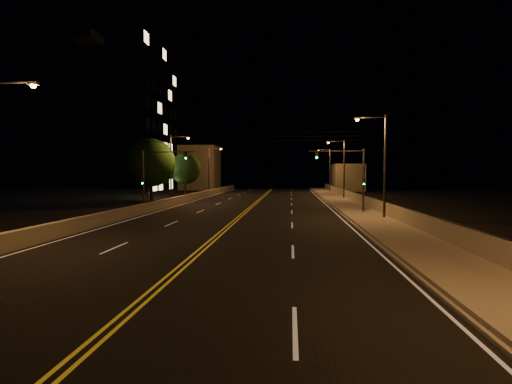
# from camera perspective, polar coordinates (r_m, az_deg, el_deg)

# --- Properties ---
(ground) EXTENTS (160.00, 160.00, 0.00)m
(ground) POSITION_cam_1_polar(r_m,az_deg,el_deg) (9.38, -24.87, -21.38)
(ground) COLOR black
(ground) RESTS_ON ground
(road) EXTENTS (18.00, 120.00, 0.02)m
(road) POSITION_cam_1_polar(r_m,az_deg,el_deg) (27.97, -3.71, -4.87)
(road) COLOR black
(road) RESTS_ON ground
(sidewalk) EXTENTS (3.60, 120.00, 0.30)m
(sidewalk) POSITION_cam_1_polar(r_m,az_deg,el_deg) (28.34, 18.47, -4.63)
(sidewalk) COLOR gray
(sidewalk) RESTS_ON ground
(curb) EXTENTS (0.14, 120.00, 0.15)m
(curb) POSITION_cam_1_polar(r_m,az_deg,el_deg) (27.99, 14.72, -4.82)
(curb) COLOR gray
(curb) RESTS_ON ground
(parapet_wall) EXTENTS (0.30, 120.00, 1.00)m
(parapet_wall) POSITION_cam_1_polar(r_m,az_deg,el_deg) (28.68, 21.71, -3.29)
(parapet_wall) COLOR gray
(parapet_wall) RESTS_ON sidewalk
(jersey_barrier) EXTENTS (0.45, 120.00, 0.95)m
(jersey_barrier) POSITION_cam_1_polar(r_m,az_deg,el_deg) (30.76, -21.09, -3.48)
(jersey_barrier) COLOR gray
(jersey_barrier) RESTS_ON ground
(distant_building_right) EXTENTS (6.00, 10.00, 5.66)m
(distant_building_right) POSITION_cam_1_polar(r_m,az_deg,el_deg) (82.19, 13.85, 2.20)
(distant_building_right) COLOR gray
(distant_building_right) RESTS_ON ground
(distant_building_left) EXTENTS (8.00, 8.00, 9.80)m
(distant_building_left) POSITION_cam_1_polar(r_m,az_deg,el_deg) (84.59, -8.60, 3.68)
(distant_building_left) COLOR gray
(distant_building_left) RESTS_ON ground
(parapet_rail) EXTENTS (0.06, 120.00, 0.06)m
(parapet_rail) POSITION_cam_1_polar(r_m,az_deg,el_deg) (28.63, 21.73, -2.23)
(parapet_rail) COLOR black
(parapet_rail) RESTS_ON parapet_wall
(lane_markings) EXTENTS (17.32, 116.00, 0.00)m
(lane_markings) POSITION_cam_1_polar(r_m,az_deg,el_deg) (27.89, -3.74, -4.86)
(lane_markings) COLOR silver
(lane_markings) RESTS_ON road
(streetlight_1) EXTENTS (2.55, 0.28, 8.35)m
(streetlight_1) POSITION_cam_1_polar(r_m,az_deg,el_deg) (30.98, 18.71, 4.75)
(streetlight_1) COLOR #2D2D33
(streetlight_1) RESTS_ON ground
(streetlight_2) EXTENTS (2.55, 0.28, 8.35)m
(streetlight_2) POSITION_cam_1_polar(r_m,az_deg,el_deg) (53.11, 13.10, 4.03)
(streetlight_2) COLOR #2D2D33
(streetlight_2) RESTS_ON ground
(streetlight_3) EXTENTS (2.55, 0.28, 8.35)m
(streetlight_3) POSITION_cam_1_polar(r_m,az_deg,el_deg) (71.82, 11.07, 3.76)
(streetlight_3) COLOR #2D2D33
(streetlight_3) RESTS_ON ground
(streetlight_5) EXTENTS (2.55, 0.28, 8.35)m
(streetlight_5) POSITION_cam_1_polar(r_m,az_deg,el_deg) (46.32, -12.63, 4.20)
(streetlight_5) COLOR #2D2D33
(streetlight_5) RESTS_ON ground
(streetlight_6) EXTENTS (2.55, 0.28, 8.35)m
(streetlight_6) POSITION_cam_1_polar(r_m,az_deg,el_deg) (66.67, -7.03, 3.85)
(streetlight_6) COLOR #2D2D33
(streetlight_6) RESTS_ON ground
(traffic_signal_right) EXTENTS (5.11, 0.31, 6.01)m
(traffic_signal_right) POSITION_cam_1_polar(r_m,az_deg,el_deg) (35.01, 14.60, 2.86)
(traffic_signal_right) COLOR #2D2D33
(traffic_signal_right) RESTS_ON ground
(traffic_signal_left) EXTENTS (5.11, 0.31, 6.01)m
(traffic_signal_left) POSITION_cam_1_polar(r_m,az_deg,el_deg) (36.98, -15.52, 2.85)
(traffic_signal_left) COLOR #2D2D33
(traffic_signal_left) RESTS_ON ground
(overhead_wires) EXTENTS (22.00, 0.03, 0.83)m
(overhead_wires) POSITION_cam_1_polar(r_m,az_deg,el_deg) (37.29, -1.43, 8.48)
(overhead_wires) COLOR black
(building_tower) EXTENTS (24.00, 15.00, 25.25)m
(building_tower) POSITION_cam_1_polar(r_m,az_deg,el_deg) (64.27, -24.47, 10.07)
(building_tower) COLOR gray
(building_tower) RESTS_ON ground
(tree_0) EXTENTS (5.92, 5.92, 8.03)m
(tree_0) POSITION_cam_1_polar(r_m,az_deg,el_deg) (47.41, -15.85, 4.36)
(tree_0) COLOR black
(tree_0) RESTS_ON ground
(tree_1) EXTENTS (4.63, 4.63, 6.28)m
(tree_1) POSITION_cam_1_polar(r_m,az_deg,el_deg) (55.78, -16.28, 2.99)
(tree_1) COLOR black
(tree_1) RESTS_ON ground
(tree_2) EXTENTS (5.31, 5.31, 7.19)m
(tree_2) POSITION_cam_1_polar(r_m,az_deg,el_deg) (63.91, -10.88, 3.56)
(tree_2) COLOR black
(tree_2) RESTS_ON ground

